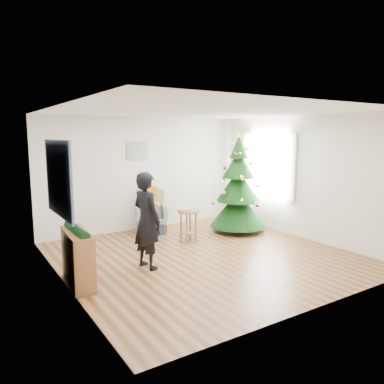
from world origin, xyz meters
TOP-DOWN VIEW (x-y plane):
  - floor at (0.00, 0.00)m, footprint 5.00×5.00m
  - ceiling at (0.00, 0.00)m, footprint 5.00×5.00m
  - wall_back at (0.00, 2.50)m, footprint 5.00×0.00m
  - wall_front at (0.00, -2.50)m, footprint 5.00×0.00m
  - wall_left at (-2.50, 0.00)m, footprint 0.00×5.00m
  - wall_right at (2.50, 0.00)m, footprint 0.00×5.00m
  - window_panel at (2.47, 1.00)m, footprint 0.04×1.30m
  - curtains at (2.44, 1.00)m, footprint 0.05×1.75m
  - christmas_tree at (1.66, 1.09)m, footprint 1.26×1.26m
  - stool at (0.22, 0.93)m, footprint 0.44×0.44m
  - laptop at (0.22, 0.93)m, footprint 0.42×0.33m
  - armchair at (-0.07, 2.06)m, footprint 0.81×0.80m
  - seated_person at (-0.09, 2.01)m, footprint 0.47×0.60m
  - standing_man at (-1.16, 0.01)m, footprint 0.50×0.66m
  - game_controller at (-0.99, -0.02)m, footprint 0.06×0.13m
  - console at (-2.33, -0.09)m, footprint 0.37×1.02m
  - garland at (-2.33, -0.09)m, footprint 0.14×0.90m
  - tapestry at (-2.46, 0.30)m, footprint 0.03×1.50m
  - framed_picture at (-0.20, 2.46)m, footprint 0.52×0.05m

SIDE VIEW (x-z plane):
  - floor at x=0.00m, z-range 0.00..0.00m
  - stool at x=0.22m, z-range 0.01..0.67m
  - armchair at x=-0.07m, z-range -0.13..0.82m
  - console at x=-2.33m, z-range 0.00..0.80m
  - seated_person at x=-0.09m, z-range 0.01..1.26m
  - laptop at x=0.22m, z-range 0.67..0.69m
  - standing_man at x=-1.16m, z-range 0.00..1.61m
  - garland at x=-2.33m, z-range 0.75..0.89m
  - christmas_tree at x=1.66m, z-range -0.11..2.17m
  - game_controller at x=-0.99m, z-range 1.06..1.09m
  - wall_back at x=0.00m, z-range -1.20..3.80m
  - wall_front at x=0.00m, z-range -1.20..3.80m
  - wall_left at x=-2.50m, z-range -1.20..3.80m
  - wall_right at x=2.50m, z-range -1.20..3.80m
  - window_panel at x=2.47m, z-range 0.80..2.20m
  - curtains at x=2.44m, z-range 0.75..2.25m
  - tapestry at x=-2.46m, z-range 0.98..2.12m
  - framed_picture at x=-0.20m, z-range 1.64..2.06m
  - ceiling at x=0.00m, z-range 2.60..2.60m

